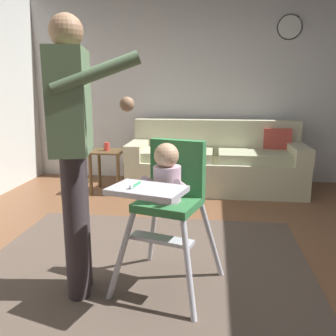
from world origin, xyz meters
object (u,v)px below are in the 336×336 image
at_px(side_table, 108,162).
at_px(wall_clock, 289,27).
at_px(couch, 216,163).
at_px(adult_standing, 74,144).
at_px(sippy_cup, 107,146).
at_px(high_chair, 169,188).

distance_m(side_table, wall_clock, 2.86).
distance_m(couch, side_table, 1.36).
height_order(adult_standing, sippy_cup, adult_standing).
height_order(high_chair, adult_standing, adult_standing).
bearing_deg(wall_clock, high_chair, -112.35).
distance_m(adult_standing, wall_clock, 3.64).
height_order(couch, adult_standing, adult_standing).
relative_size(adult_standing, side_table, 3.22).
distance_m(couch, high_chair, 2.46).
bearing_deg(sippy_cup, high_chair, -64.03).
relative_size(high_chair, side_table, 1.85).
bearing_deg(couch, adult_standing, -18.58).
xyz_separation_m(high_chair, sippy_cup, (-1.03, 2.11, -0.10)).
bearing_deg(couch, sippy_cup, -76.93).
xyz_separation_m(high_chair, wall_clock, (1.19, 2.89, 1.36)).
distance_m(sippy_cup, wall_clock, 2.77).
height_order(couch, high_chair, high_chair).
xyz_separation_m(high_chair, adult_standing, (-0.55, -0.12, 0.28)).
height_order(high_chair, sippy_cup, high_chair).
distance_m(side_table, sippy_cup, 0.19).
xyz_separation_m(side_table, wall_clock, (2.21, 0.79, 1.64)).
bearing_deg(wall_clock, couch, -151.61).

